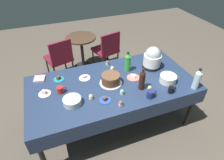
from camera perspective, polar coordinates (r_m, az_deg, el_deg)
The scene contains 27 objects.
ground at distance 3.03m, azimuth -0.00°, elevation -12.09°, with size 9.00×9.00×0.00m, color brown.
potluck_table at distance 2.54m, azimuth -0.00°, elevation -2.00°, with size 2.20×1.10×0.75m.
frosted_layer_cake at distance 2.46m, azimuth -0.42°, elevation 0.26°, with size 0.30×0.30×0.14m.
slow_cooker at distance 2.79m, azimuth 12.10°, elevation 6.46°, with size 0.26×0.26×0.33m.
glass_salad_bowl at distance 2.24m, azimuth -11.94°, elevation -6.24°, with size 0.21×0.21×0.08m, color #B2C6BC.
ceramic_snack_bowl at distance 2.61m, azimuth 16.56°, elevation 0.42°, with size 0.22×0.22×0.10m, color silver.
dessert_plate_white at distance 2.61m, azimuth -8.26°, elevation 0.74°, with size 0.16×0.16×0.05m.
dessert_plate_cream at distance 2.47m, azimuth -19.71°, elevation -3.76°, with size 0.15×0.15×0.06m.
dessert_plate_teal at distance 2.65m, azimuth -15.81°, elevation 0.34°, with size 0.14×0.14×0.06m.
dessert_plate_cobalt at distance 2.24m, azimuth -2.08°, elevation -5.98°, with size 0.14×0.14×0.05m.
dessert_plate_coral at distance 2.61m, azimuth 6.46°, elevation 0.88°, with size 0.18×0.18×0.05m.
cupcake_berry at distance 2.41m, azimuth 11.27°, elevation -2.47°, with size 0.05×0.05×0.07m.
cupcake_lemon at distance 2.72m, azimuth 0.04°, elevation 3.49°, with size 0.05×0.05×0.07m.
cupcake_rose at distance 2.17m, azimuth 2.62°, elevation -7.06°, with size 0.05×0.05×0.07m.
cupcake_vanilla at distance 2.32m, azimuth 3.05°, elevation -3.64°, with size 0.05×0.05×0.07m.
cupcake_mint at distance 2.26m, azimuth -6.41°, elevation -5.12°, with size 0.05×0.05×0.07m.
cupcake_cocoa at distance 2.85m, azimuth -1.41°, elevation 5.23°, with size 0.05×0.05×0.07m.
soda_bottle_water at distance 2.57m, azimuth 24.33°, elevation 0.20°, with size 0.08×0.08×0.29m.
soda_bottle_cola at distance 2.36m, azimuth 9.09°, elevation 0.09°, with size 0.08×0.08×0.30m.
soda_bottle_lime_soda at distance 2.67m, azimuth 4.76°, elevation 5.36°, with size 0.08×0.08×0.30m.
coffee_mug_navy at distance 2.31m, azimuth 11.55°, elevation -4.18°, with size 0.13×0.09×0.10m.
coffee_mug_black at distance 2.44m, azimuth 17.48°, elevation -2.80°, with size 0.11×0.07×0.08m.
coffee_mug_red at distance 2.41m, azimuth -15.34°, elevation -2.87°, with size 0.12×0.08×0.09m.
paper_napkin_stack at distance 2.74m, azimuth -21.06°, elevation 0.36°, with size 0.14×0.14×0.02m, color pink.
maroon_chair_left at distance 3.70m, azimuth -15.54°, elevation 6.76°, with size 0.55×0.55×0.85m.
maroon_chair_right at distance 3.86m, azimuth -1.49°, elevation 9.53°, with size 0.54×0.54×0.85m.
round_cafe_table at distance 3.95m, azimuth -9.12°, elevation 9.79°, with size 0.60×0.60×0.72m.
Camera 1 is at (-0.69, -1.83, 2.31)m, focal length 30.26 mm.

